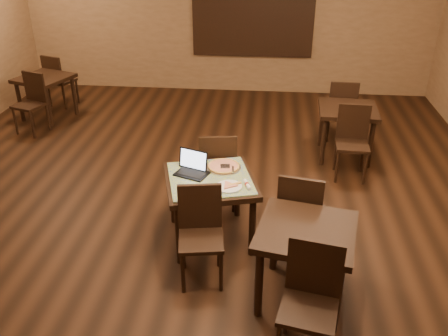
# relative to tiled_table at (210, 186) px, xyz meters

# --- Properties ---
(ground) EXTENTS (10.00, 10.00, 0.00)m
(ground) POSITION_rel_tiled_table_xyz_m (-0.31, 0.12, -0.66)
(ground) COLOR black
(ground) RESTS_ON ground
(wall_back) EXTENTS (8.00, 0.02, 3.00)m
(wall_back) POSITION_rel_tiled_table_xyz_m (-0.31, 5.12, 0.84)
(wall_back) COLOR #96714C
(wall_back) RESTS_ON ground
(mural) EXTENTS (2.34, 0.05, 1.64)m
(mural) POSITION_rel_tiled_table_xyz_m (0.19, 5.08, 0.89)
(mural) COLOR #27668F
(mural) RESTS_ON wall_back
(tiled_table) EXTENTS (1.14, 1.14, 0.76)m
(tiled_table) POSITION_rel_tiled_table_xyz_m (0.00, 0.00, 0.00)
(tiled_table) COLOR black
(tiled_table) RESTS_ON ground
(chair_main_near) EXTENTS (0.48, 0.48, 0.97)m
(chair_main_near) POSITION_rel_tiled_table_xyz_m (-0.01, -0.62, -0.11)
(chair_main_near) COLOR black
(chair_main_near) RESTS_ON ground
(chair_main_far) EXTENTS (0.49, 0.49, 1.01)m
(chair_main_far) POSITION_rel_tiled_table_xyz_m (0.01, 0.61, -0.09)
(chair_main_far) COLOR black
(chair_main_far) RESTS_ON ground
(laptop) EXTENTS (0.40, 0.37, 0.23)m
(laptop) POSITION_rel_tiled_table_xyz_m (-0.20, 0.10, 0.16)
(laptop) COLOR black
(laptop) RESTS_ON tiled_table
(plate) EXTENTS (0.26, 0.26, 0.01)m
(plate) POSITION_rel_tiled_table_xyz_m (0.22, -0.18, 0.11)
(plate) COLOR white
(plate) RESTS_ON tiled_table
(pizza_slice) EXTENTS (0.25, 0.25, 0.02)m
(pizza_slice) POSITION_rel_tiled_table_xyz_m (0.22, -0.18, 0.13)
(pizza_slice) COLOR beige
(pizza_slice) RESTS_ON plate
(pizza_pan) EXTENTS (0.39, 0.39, 0.01)m
(pizza_pan) POSITION_rel_tiled_table_xyz_m (0.12, 0.24, 0.11)
(pizza_pan) COLOR silver
(pizza_pan) RESTS_ON tiled_table
(pizza_whole) EXTENTS (0.35, 0.35, 0.02)m
(pizza_whole) POSITION_rel_tiled_table_xyz_m (0.12, 0.24, 0.12)
(pizza_whole) COLOR beige
(pizza_whole) RESTS_ON pizza_pan
(spatula) EXTENTS (0.13, 0.26, 0.01)m
(spatula) POSITION_rel_tiled_table_xyz_m (0.14, 0.22, 0.13)
(spatula) COLOR silver
(spatula) RESTS_ON pizza_whole
(napkin_roll) EXTENTS (0.09, 0.18, 0.04)m
(napkin_roll) POSITION_rel_tiled_table_xyz_m (0.40, -0.14, 0.12)
(napkin_roll) COLOR white
(napkin_roll) RESTS_ON tiled_table
(other_table_a) EXTENTS (0.85, 0.85, 0.77)m
(other_table_a) POSITION_rel_tiled_table_xyz_m (1.72, 2.24, -0.02)
(other_table_a) COLOR black
(other_table_a) RESTS_ON ground
(other_table_a_chair_near) EXTENTS (0.45, 0.45, 0.99)m
(other_table_a_chair_near) POSITION_rel_tiled_table_xyz_m (1.72, 1.66, -0.10)
(other_table_a_chair_near) COLOR black
(other_table_a_chair_near) RESTS_ON ground
(other_table_a_chair_far) EXTENTS (0.45, 0.45, 0.99)m
(other_table_a_chair_far) POSITION_rel_tiled_table_xyz_m (1.71, 2.82, -0.10)
(other_table_a_chair_far) COLOR black
(other_table_a_chair_far) RESTS_ON ground
(other_table_b) EXTENTS (1.02, 1.02, 0.76)m
(other_table_b) POSITION_rel_tiled_table_xyz_m (-3.31, 3.27, -0.03)
(other_table_b) COLOR black
(other_table_b) RESTS_ON ground
(other_table_b_chair_near) EXTENTS (0.54, 0.54, 0.98)m
(other_table_b_chair_near) POSITION_rel_tiled_table_xyz_m (-3.28, 2.69, -0.11)
(other_table_b_chair_near) COLOR black
(other_table_b_chair_near) RESTS_ON ground
(other_table_b_chair_far) EXTENTS (0.54, 0.54, 0.98)m
(other_table_b_chair_far) POSITION_rel_tiled_table_xyz_m (-3.33, 3.84, -0.11)
(other_table_b_chair_far) COLOR black
(other_table_b_chair_far) RESTS_ON ground
(other_table_c) EXTENTS (0.98, 0.98, 0.78)m
(other_table_c) POSITION_rel_tiled_table_xyz_m (0.96, -0.86, -0.01)
(other_table_c) COLOR black
(other_table_c) RESTS_ON ground
(other_table_c_chair_near) EXTENTS (0.52, 0.52, 1.01)m
(other_table_c_chair_near) POSITION_rel_tiled_table_xyz_m (0.98, -1.45, -0.09)
(other_table_c_chair_near) COLOR black
(other_table_c_chair_near) RESTS_ON ground
(other_table_c_chair_far) EXTENTS (0.52, 0.52, 1.01)m
(other_table_c_chair_far) POSITION_rel_tiled_table_xyz_m (0.95, -0.27, -0.09)
(other_table_c_chair_far) COLOR black
(other_table_c_chair_far) RESTS_ON ground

